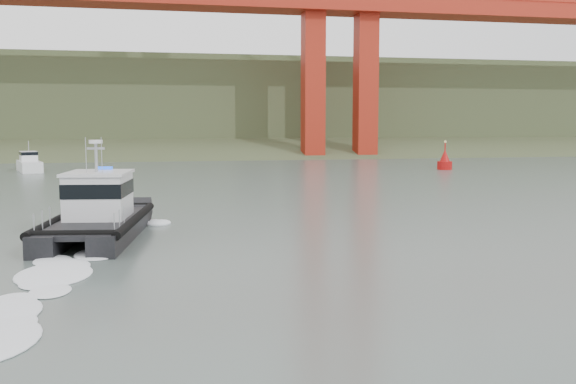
% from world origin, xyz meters
% --- Properties ---
extents(ground, '(400.00, 400.00, 0.00)m').
position_xyz_m(ground, '(0.00, 0.00, 0.00)').
color(ground, '#4F5E57').
rests_on(ground, ground).
extents(headlands, '(500.00, 105.36, 27.12)m').
position_xyz_m(headlands, '(0.00, 125.50, 7.05)').
color(headlands, '#3E4E2C').
rests_on(headlands, ground).
extents(patrol_boat, '(4.77, 9.93, 4.63)m').
position_xyz_m(patrol_boat, '(-7.38, 13.88, 1.16)').
color(patrol_boat, black).
rests_on(patrol_boat, ground).
extents(motorboat, '(3.70, 6.45, 3.37)m').
position_xyz_m(motorboat, '(-17.97, 56.50, 0.84)').
color(motorboat, white).
rests_on(motorboat, ground).
extents(nav_buoy, '(1.64, 1.64, 3.42)m').
position_xyz_m(nav_buoy, '(26.96, 50.00, 0.90)').
color(nav_buoy, '#A50C0B').
rests_on(nav_buoy, ground).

